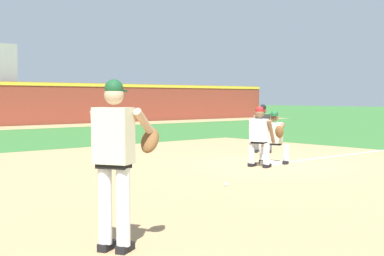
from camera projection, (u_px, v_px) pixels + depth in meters
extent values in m
plane|color=#336B2D|center=(271.00, 165.00, 13.25)|extent=(160.00, 160.00, 0.00)
cube|color=tan|center=(223.00, 191.00, 9.50)|extent=(18.00, 18.00, 0.01)
cube|color=white|center=(271.00, 163.00, 13.25)|extent=(0.38, 0.38, 0.09)
sphere|color=white|center=(226.00, 184.00, 10.02)|extent=(0.07, 0.07, 0.07)
cube|color=black|center=(107.00, 246.00, 5.83)|extent=(0.28, 0.22, 0.09)
cylinder|color=white|center=(105.00, 205.00, 5.77)|extent=(0.15, 0.15, 0.84)
cube|color=black|center=(125.00, 248.00, 5.75)|extent=(0.28, 0.22, 0.09)
cylinder|color=white|center=(123.00, 207.00, 5.69)|extent=(0.15, 0.15, 0.84)
cube|color=black|center=(114.00, 165.00, 5.70)|extent=(0.34, 0.39, 0.06)
cube|color=beige|center=(113.00, 136.00, 5.69)|extent=(0.40, 0.47, 0.60)
sphere|color=tan|center=(114.00, 95.00, 5.68)|extent=(0.21, 0.21, 0.21)
sphere|color=#194C28|center=(114.00, 89.00, 5.68)|extent=(0.20, 0.20, 0.20)
cube|color=#194C28|center=(118.00, 91.00, 5.76)|extent=(0.18, 0.20, 0.02)
cylinder|color=tan|center=(97.00, 137.00, 5.84)|extent=(0.21, 0.17, 0.59)
cylinder|color=tan|center=(147.00, 126.00, 5.87)|extent=(0.51, 0.33, 0.41)
ellipsoid|color=brown|center=(150.00, 140.00, 5.96)|extent=(0.36, 0.32, 0.34)
cube|color=black|center=(286.00, 162.00, 13.33)|extent=(0.28, 0.22, 0.09)
cylinder|color=white|center=(286.00, 153.00, 13.36)|extent=(0.15, 0.15, 0.40)
cube|color=black|center=(262.00, 161.00, 13.54)|extent=(0.28, 0.22, 0.09)
cylinder|color=white|center=(263.00, 152.00, 13.57)|extent=(0.15, 0.15, 0.40)
cube|color=black|center=(274.00, 144.00, 13.45)|extent=(0.34, 0.39, 0.06)
cube|color=beige|center=(274.00, 133.00, 13.43)|extent=(0.40, 0.47, 0.52)
sphere|color=brown|center=(274.00, 117.00, 13.39)|extent=(0.21, 0.21, 0.21)
sphere|color=#194C28|center=(274.00, 115.00, 13.39)|extent=(0.20, 0.20, 0.20)
cube|color=#194C28|center=(274.00, 116.00, 13.31)|extent=(0.18, 0.20, 0.02)
cylinder|color=brown|center=(281.00, 128.00, 12.95)|extent=(0.56, 0.36, 0.24)
cylinder|color=brown|center=(264.00, 135.00, 13.43)|extent=(0.25, 0.19, 0.58)
ellipsoid|color=brown|center=(279.00, 132.00, 12.75)|extent=(0.29, 0.28, 0.35)
cube|color=black|center=(252.00, 165.00, 12.88)|extent=(0.28, 0.17, 0.09)
cylinder|color=white|center=(251.00, 153.00, 12.84)|extent=(0.15, 0.15, 0.50)
cube|color=black|center=(267.00, 166.00, 12.66)|extent=(0.28, 0.17, 0.09)
cylinder|color=white|center=(266.00, 154.00, 12.61)|extent=(0.15, 0.15, 0.50)
cube|color=black|center=(259.00, 142.00, 12.71)|extent=(0.27, 0.38, 0.06)
cube|color=white|center=(259.00, 130.00, 12.69)|extent=(0.33, 0.45, 0.54)
sphere|color=brown|center=(260.00, 113.00, 12.68)|extent=(0.21, 0.21, 0.21)
sphere|color=maroon|center=(260.00, 110.00, 12.68)|extent=(0.20, 0.20, 0.20)
cube|color=maroon|center=(261.00, 111.00, 12.75)|extent=(0.15, 0.19, 0.02)
cylinder|color=brown|center=(253.00, 131.00, 12.95)|extent=(0.34, 0.16, 0.56)
cylinder|color=brown|center=(271.00, 132.00, 12.67)|extent=(0.34, 0.16, 0.56)
cube|color=black|center=(269.00, 151.00, 16.05)|extent=(0.28, 0.23, 0.09)
cylinder|color=#515154|center=(269.00, 142.00, 16.07)|extent=(0.15, 0.15, 0.50)
cube|color=black|center=(256.00, 151.00, 16.16)|extent=(0.28, 0.23, 0.09)
cylinder|color=#515154|center=(256.00, 142.00, 16.18)|extent=(0.15, 0.15, 0.50)
cube|color=black|center=(263.00, 133.00, 16.11)|extent=(0.35, 0.39, 0.06)
cube|color=#232326|center=(263.00, 123.00, 16.09)|extent=(0.42, 0.47, 0.54)
sphere|color=brown|center=(263.00, 110.00, 16.05)|extent=(0.21, 0.21, 0.21)
sphere|color=black|center=(263.00, 108.00, 16.05)|extent=(0.20, 0.20, 0.20)
cube|color=black|center=(262.00, 109.00, 15.96)|extent=(0.18, 0.20, 0.02)
cylinder|color=brown|center=(271.00, 125.00, 15.89)|extent=(0.32, 0.25, 0.56)
cylinder|color=brown|center=(254.00, 124.00, 16.02)|extent=(0.32, 0.25, 0.56)
cube|color=maroon|center=(2.00, 77.00, 32.43)|extent=(0.47, 0.20, 0.44)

